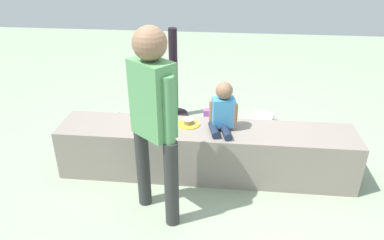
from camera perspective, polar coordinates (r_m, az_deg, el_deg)
The scene contains 10 objects.
ground_plane at distance 3.85m, azimuth 2.04°, elevation -8.12°, with size 12.00×12.00×0.00m, color #95A589.
concrete_ledge at distance 3.70m, azimuth 2.10°, elevation -4.87°, with size 2.92×0.52×0.52m, color gray.
child_seated at distance 3.47m, azimuth 4.84°, elevation 1.59°, with size 0.28×0.34×0.48m.
adult_standing at distance 2.83m, azimuth -6.05°, elevation 1.38°, with size 0.41×0.37×1.66m.
cake_plate at distance 3.63m, azimuth -0.53°, elevation -0.44°, with size 0.22×0.22×0.07m.
gift_bag at distance 4.48m, azimuth 3.39°, elevation -0.25°, with size 0.25×0.08×0.37m.
railing_post at distance 4.80m, azimuth -2.86°, elevation 5.52°, with size 0.36×0.36×1.19m.
water_bottle_near_gift at distance 4.70m, azimuth -11.16°, elevation -0.10°, with size 0.06×0.06×0.24m.
cake_box_white at distance 4.83m, azimuth 10.85°, elevation 0.07°, with size 0.27×0.30×0.12m, color white.
handbag_black_leather at distance 4.38m, azimuth -9.50°, elevation -1.78°, with size 0.30×0.13×0.36m.
Camera 1 is at (0.19, -3.13, 2.22)m, focal length 34.21 mm.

